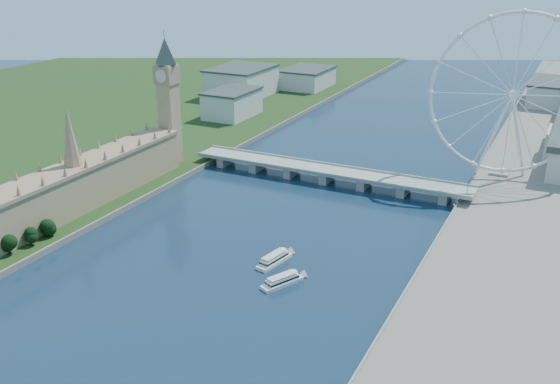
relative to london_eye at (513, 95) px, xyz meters
The scene contains 7 objects.
parliament_range 313.29m from the london_eye, 143.26° to the right, with size 24.00×200.00×70.00m.
big_ben 259.68m from the london_eye, 162.73° to the right, with size 20.02×20.02×110.00m.
westminster_bridge 145.38m from the london_eye, 155.34° to the right, with size 220.00×22.00×9.50m.
london_eye is the anchor object (origin of this frame).
city_skyline 226.06m from the london_eye, 111.50° to the left, with size 505.00×280.00×32.00m.
tour_boat_near 225.47m from the london_eye, 116.54° to the right, with size 7.17×28.15×6.20m, color silver, non-canonical shape.
tour_boat_far 237.16m from the london_eye, 110.98° to the right, with size 6.96×27.38×6.03m, color white, non-canonical shape.
Camera 1 is at (165.94, -117.85, 166.06)m, focal length 40.00 mm.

